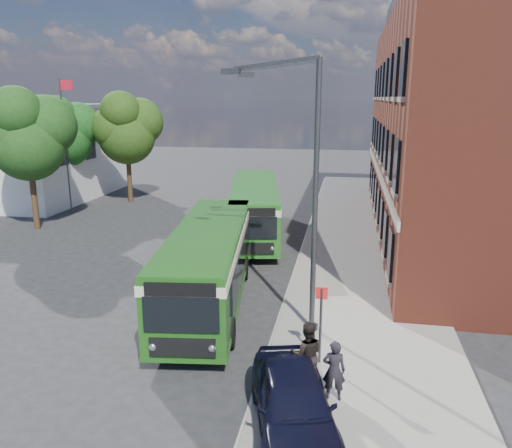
% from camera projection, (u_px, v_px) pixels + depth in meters
% --- Properties ---
extents(ground, '(120.00, 120.00, 0.00)m').
position_uv_depth(ground, '(185.00, 299.00, 19.92)').
color(ground, '#272629').
rests_on(ground, ground).
extents(pavement, '(6.00, 48.00, 0.15)m').
position_uv_depth(pavement, '(360.00, 249.00, 26.28)').
color(pavement, gray).
rests_on(pavement, ground).
extents(kerb_line, '(0.12, 48.00, 0.01)m').
position_uv_depth(kerb_line, '(302.00, 247.00, 26.84)').
color(kerb_line, beige).
rests_on(kerb_line, ground).
extents(brick_office, '(12.10, 26.00, 14.20)m').
position_uv_depth(brick_office, '(496.00, 113.00, 27.16)').
color(brick_office, maroon).
rests_on(brick_office, ground).
extents(white_building, '(9.40, 13.40, 7.30)m').
position_uv_depth(white_building, '(38.00, 152.00, 39.35)').
color(white_building, silver).
rests_on(white_building, ground).
extents(flagpole, '(0.95, 0.10, 9.00)m').
position_uv_depth(flagpole, '(66.00, 142.00, 33.29)').
color(flagpole, '#35373A').
rests_on(flagpole, ground).
extents(street_lamp, '(2.96, 2.38, 9.00)m').
position_uv_depth(street_lamp, '(304.00, 195.00, 15.97)').
color(street_lamp, '#35373A').
rests_on(street_lamp, ground).
extents(bus_stop_sign, '(0.35, 0.08, 2.52)m').
position_uv_depth(bus_stop_sign, '(321.00, 320.00, 14.55)').
color(bus_stop_sign, '#35373A').
rests_on(bus_stop_sign, ground).
extents(bus_front, '(3.98, 11.18, 3.02)m').
position_uv_depth(bus_front, '(209.00, 258.00, 19.15)').
color(bus_front, '#1E5316').
rests_on(bus_front, ground).
extents(bus_rear, '(4.62, 11.81, 3.02)m').
position_uv_depth(bus_rear, '(254.00, 205.00, 28.70)').
color(bus_rear, '#23641E').
rests_on(bus_rear, ground).
extents(parked_car, '(2.89, 4.80, 1.53)m').
position_uv_depth(parked_car, '(294.00, 402.00, 11.63)').
color(parked_car, black).
rests_on(parked_car, pavement).
extents(pedestrian_a, '(0.62, 0.42, 1.65)m').
position_uv_depth(pedestrian_a, '(334.00, 370.00, 12.89)').
color(pedestrian_a, black).
rests_on(pedestrian_a, pavement).
extents(pedestrian_b, '(0.98, 0.80, 1.86)m').
position_uv_depth(pedestrian_b, '(307.00, 354.00, 13.47)').
color(pedestrian_b, black).
rests_on(pedestrian_b, pavement).
extents(tree_left, '(5.03, 4.78, 8.49)m').
position_uv_depth(tree_left, '(27.00, 134.00, 29.20)').
color(tree_left, '#3B2715').
rests_on(tree_left, ground).
extents(tree_mid, '(4.72, 4.49, 7.97)m').
position_uv_depth(tree_mid, '(64.00, 132.00, 36.23)').
color(tree_mid, '#3B2715').
rests_on(tree_mid, ground).
extents(tree_right, '(4.92, 4.68, 8.30)m').
position_uv_depth(tree_right, '(127.00, 128.00, 37.03)').
color(tree_right, '#3B2715').
rests_on(tree_right, ground).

